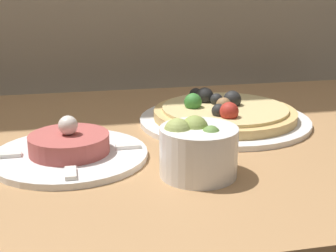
# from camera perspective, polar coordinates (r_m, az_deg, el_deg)

# --- Properties ---
(dining_table) EXTENTS (1.25, 0.78, 0.73)m
(dining_table) POSITION_cam_1_polar(r_m,az_deg,el_deg) (0.87, -3.79, -7.79)
(dining_table) COLOR #AD7F51
(dining_table) RESTS_ON ground_plane
(pizza_plate) EXTENTS (0.33, 0.33, 0.06)m
(pizza_plate) POSITION_cam_1_polar(r_m,az_deg,el_deg) (0.92, 6.79, 1.41)
(pizza_plate) COLOR white
(pizza_plate) RESTS_ON dining_table
(tartare_plate) EXTENTS (0.24, 0.24, 0.07)m
(tartare_plate) POSITION_cam_1_polar(r_m,az_deg,el_deg) (0.75, -11.90, -2.81)
(tartare_plate) COLOR white
(tartare_plate) RESTS_ON dining_table
(small_bowl) EXTENTS (0.11, 0.11, 0.09)m
(small_bowl) POSITION_cam_1_polar(r_m,az_deg,el_deg) (0.67, 3.53, -2.66)
(small_bowl) COLOR white
(small_bowl) RESTS_ON dining_table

